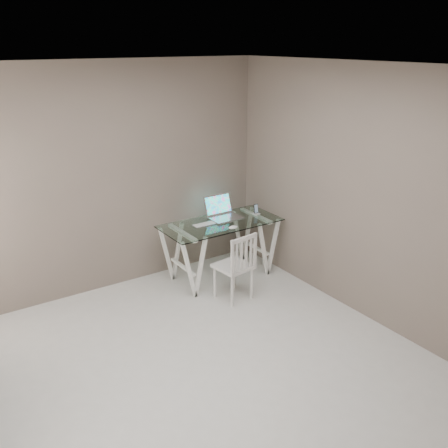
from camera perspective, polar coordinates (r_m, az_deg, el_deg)
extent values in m
plane|color=beige|center=(4.75, -1.28, -17.15)|extent=(4.50, 4.50, 0.00)
cube|color=white|center=(3.77, -1.62, 17.42)|extent=(4.00, 4.50, 0.02)
cube|color=#6D5F55|center=(6.00, -13.07, 4.92)|extent=(4.00, 0.02, 2.70)
cube|color=#6D5F55|center=(5.35, 16.98, 2.69)|extent=(0.02, 4.50, 2.70)
cube|color=silver|center=(6.22, -0.39, 0.12)|extent=(1.50, 0.70, 0.01)
cube|color=white|center=(6.10, -4.70, -4.20)|extent=(0.24, 0.62, 0.72)
cube|color=white|center=(6.66, 3.58, -2.02)|extent=(0.24, 0.62, 0.72)
cube|color=silver|center=(5.83, 1.07, -4.84)|extent=(0.43, 0.43, 0.04)
cylinder|color=silver|center=(5.73, 0.93, -7.71)|extent=(0.03, 0.03, 0.39)
cylinder|color=silver|center=(5.92, 3.19, -6.78)|extent=(0.03, 0.03, 0.39)
cylinder|color=silver|center=(5.94, -1.06, -6.64)|extent=(0.03, 0.03, 0.39)
cylinder|color=silver|center=(6.12, 1.18, -5.79)|extent=(0.03, 0.03, 0.39)
cube|color=silver|center=(5.63, 2.29, -3.45)|extent=(0.38, 0.07, 0.43)
cube|color=silver|center=(6.35, 0.20, 0.68)|extent=(0.40, 0.28, 0.02)
cube|color=#19D899|center=(6.45, -0.70, 2.26)|extent=(0.40, 0.10, 0.26)
cube|color=silver|center=(6.15, -2.28, -0.05)|extent=(0.30, 0.13, 0.01)
ellipsoid|color=white|center=(6.01, 1.05, -0.39)|extent=(0.12, 0.07, 0.04)
cube|color=white|center=(6.52, 3.72, 1.18)|extent=(0.07, 0.07, 0.02)
cube|color=black|center=(6.51, 3.67, 1.76)|extent=(0.06, 0.03, 0.12)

